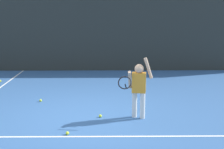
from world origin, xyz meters
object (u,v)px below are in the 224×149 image
Objects in this scene: tennis_ball_0 at (0,81)px; tennis_ball_4 at (100,116)px; tennis_player at (138,86)px; tennis_ball_1 at (67,133)px; tennis_ball_3 at (41,100)px.

tennis_ball_0 is 4.84m from tennis_ball_4.
tennis_player is 20.46× the size of tennis_ball_0.
tennis_ball_0 is 1.00× the size of tennis_ball_1.
tennis_ball_0 is at bearing 122.26° from tennis_ball_1.
tennis_ball_3 is (-0.98, 2.17, 0.00)m from tennis_ball_1.
tennis_player reaches higher than tennis_ball_0.
tennis_ball_1 is at bearing -65.75° from tennis_ball_3.
tennis_ball_1 is (2.78, -4.41, 0.00)m from tennis_ball_0.
tennis_ball_3 and tennis_ball_4 have the same top height.
tennis_ball_0 is 1.00× the size of tennis_ball_3.
tennis_player is 20.46× the size of tennis_ball_4.
tennis_player reaches higher than tennis_ball_3.
tennis_player is 2.80m from tennis_ball_3.
tennis_ball_0 and tennis_ball_4 have the same top height.
tennis_ball_0 is 1.00× the size of tennis_ball_4.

